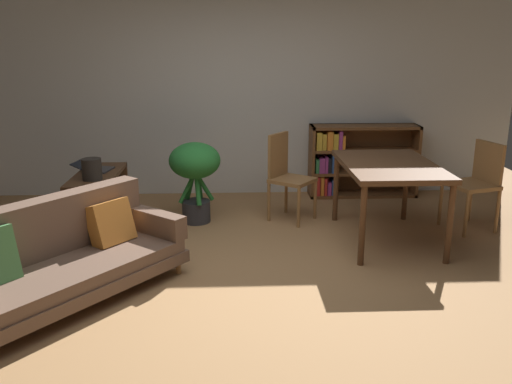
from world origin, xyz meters
name	(u,v)px	position (x,y,z in m)	size (l,w,h in m)	color
ground_plane	(256,279)	(0.00, 0.00, 0.00)	(8.16, 8.16, 0.00)	#A87A4C
back_wall_panel	(246,87)	(0.00, 2.70, 1.35)	(6.80, 0.10, 2.70)	silver
fabric_couch	(59,257)	(-1.51, -0.26, 0.34)	(1.76, 1.91, 0.76)	olive
media_console	(99,201)	(-1.59, 1.36, 0.30)	(0.43, 1.07, 0.59)	#56351E
open_laptop	(95,168)	(-1.64, 1.50, 0.61)	(0.42, 0.34, 0.09)	#333338
desk_speaker	(92,169)	(-1.57, 1.10, 0.70)	(0.19, 0.19, 0.21)	#2D2823
potted_floor_plant	(195,169)	(-0.59, 1.51, 0.59)	(0.55, 0.55, 0.88)	#333338
dining_table	(389,171)	(1.33, 0.87, 0.70)	(0.87, 1.33, 0.78)	#56351E
dining_chair_near	(286,173)	(0.41, 1.58, 0.52)	(0.57, 0.57, 0.95)	olive
dining_chair_far	(477,180)	(2.35, 1.17, 0.53)	(0.53, 0.55, 0.92)	olive
bookshelf	(354,160)	(1.35, 2.50, 0.45)	(1.35, 0.35, 0.90)	brown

